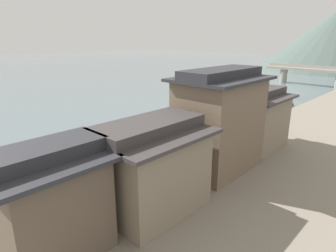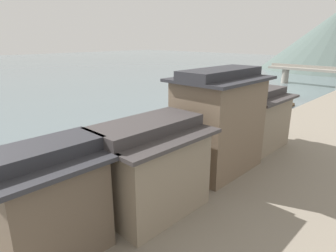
{
  "view_description": "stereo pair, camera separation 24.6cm",
  "coord_description": "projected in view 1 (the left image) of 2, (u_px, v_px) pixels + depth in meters",
  "views": [
    {
      "loc": [
        24.71,
        -2.01,
        11.84
      ],
      "look_at": [
        2.31,
        21.48,
        1.83
      ],
      "focal_mm": 30.75,
      "sensor_mm": 36.0,
      "label": 1
    },
    {
      "loc": [
        24.88,
        -1.84,
        11.84
      ],
      "look_at": [
        2.31,
        21.48,
        1.83
      ],
      "focal_mm": 30.75,
      "sensor_mm": 36.0,
      "label": 2
    }
  ],
  "objects": [
    {
      "name": "boat_moored_third",
      "position": [
        49.0,
        148.0,
        31.54
      ],
      "size": [
        4.12,
        2.83,
        0.69
      ],
      "color": "#232326",
      "rests_on": "ground"
    },
    {
      "name": "house_waterfront_narrow",
      "position": [
        256.0,
        119.0,
        30.1
      ],
      "size": [
        5.78,
        7.23,
        6.14
      ],
      "color": "gray",
      "rests_on": "riverbank_right"
    },
    {
      "name": "boat_midriver_drifting",
      "position": [
        245.0,
        123.0,
        40.97
      ],
      "size": [
        1.51,
        5.02,
        0.35
      ],
      "color": "#423328",
      "rests_on": "ground"
    },
    {
      "name": "house_waterfront_nearest",
      "position": [
        51.0,
        201.0,
        14.94
      ],
      "size": [
        5.44,
        5.9,
        6.14
      ],
      "color": "brown",
      "rests_on": "riverbank_right"
    },
    {
      "name": "boat_moored_nearest",
      "position": [
        286.0,
        106.0,
        51.0
      ],
      "size": [
        1.05,
        4.55,
        0.73
      ],
      "color": "brown",
      "rests_on": "ground"
    },
    {
      "name": "stone_bridge",
      "position": [
        311.0,
        73.0,
        73.23
      ],
      "size": [
        22.66,
        2.4,
        5.0
      ],
      "color": "gray",
      "rests_on": "ground"
    },
    {
      "name": "riverbank_right",
      "position": [
        320.0,
        150.0,
        30.78
      ],
      "size": [
        18.0,
        110.0,
        0.7
      ],
      "primitive_type": "cube",
      "color": "gray",
      "rests_on": "ground"
    },
    {
      "name": "boat_upstream_distant",
      "position": [
        205.0,
        141.0,
        33.74
      ],
      "size": [
        1.06,
        4.06,
        0.51
      ],
      "color": "#33281E",
      "rests_on": "ground"
    },
    {
      "name": "boat_moored_second",
      "position": [
        163.0,
        148.0,
        31.76
      ],
      "size": [
        1.79,
        3.93,
        0.46
      ],
      "color": "#423328",
      "rests_on": "ground"
    },
    {
      "name": "boat_midriver_upstream",
      "position": [
        222.0,
        105.0,
        52.02
      ],
      "size": [
        3.8,
        3.62,
        0.39
      ],
      "color": "brown",
      "rests_on": "ground"
    },
    {
      "name": "mooring_post_dock_near",
      "position": [
        68.0,
        204.0,
        19.39
      ],
      "size": [
        0.2,
        0.2,
        0.84
      ],
      "primitive_type": "cylinder",
      "color": "#473828",
      "rests_on": "riverbank_right"
    },
    {
      "name": "mooring_post_dock_mid",
      "position": [
        172.0,
        159.0,
        26.58
      ],
      "size": [
        0.2,
        0.2,
        0.81
      ],
      "primitive_type": "cylinder",
      "color": "#473828",
      "rests_on": "riverbank_right"
    },
    {
      "name": "boat_moored_far",
      "position": [
        60.0,
        203.0,
        21.19
      ],
      "size": [
        1.48,
        3.96,
        0.54
      ],
      "color": "#232326",
      "rests_on": "ground"
    },
    {
      "name": "house_waterfront_second",
      "position": [
        149.0,
        166.0,
        19.02
      ],
      "size": [
        6.56,
        7.45,
        6.14
      ],
      "color": "gray",
      "rests_on": "riverbank_right"
    },
    {
      "name": "house_waterfront_tall",
      "position": [
        219.0,
        121.0,
        24.57
      ],
      "size": [
        6.11,
        8.08,
        8.74
      ],
      "color": "#75604C",
      "rests_on": "riverbank_right"
    }
  ]
}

